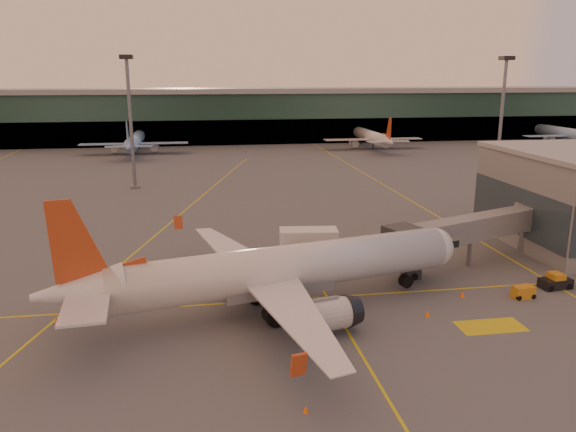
{
  "coord_description": "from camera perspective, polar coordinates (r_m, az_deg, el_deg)",
  "views": [
    {
      "loc": [
        -7.47,
        -46.99,
        22.04
      ],
      "look_at": [
        3.29,
        19.43,
        5.0
      ],
      "focal_mm": 35.0,
      "sensor_mm": 36.0,
      "label": 1
    }
  ],
  "objects": [
    {
      "name": "taxi_markings",
      "position": [
        94.09,
        -8.86,
        0.5
      ],
      "size": [
        100.12,
        173.0,
        0.01
      ],
      "color": "gold",
      "rests_on": "ground"
    },
    {
      "name": "ground",
      "position": [
        52.43,
        -0.16,
        -10.64
      ],
      "size": [
        600.0,
        600.0,
        0.0
      ],
      "primitive_type": "plane",
      "color": "#4C4F54",
      "rests_on": "ground"
    },
    {
      "name": "jet_bridge",
      "position": [
        70.18,
        18.84,
        -1.26
      ],
      "size": [
        24.3,
        11.91,
        6.08
      ],
      "color": "slate",
      "rests_on": "ground"
    },
    {
      "name": "cone_wing_right",
      "position": [
        39.78,
        1.83,
        -19.01
      ],
      "size": [
        0.4,
        0.4,
        0.51
      ],
      "color": "orange",
      "rests_on": "ground"
    },
    {
      "name": "gpu_cart",
      "position": [
        62.07,
        22.78,
        -7.15
      ],
      "size": [
        2.25,
        1.47,
        1.25
      ],
      "rotation": [
        0.0,
        0.0,
        0.09
      ],
      "color": "#C67F18",
      "rests_on": "ground"
    },
    {
      "name": "pushback_tug",
      "position": [
        66.18,
        25.55,
        -6.07
      ],
      "size": [
        3.39,
        2.05,
        1.67
      ],
      "rotation": [
        0.0,
        0.0,
        0.1
      ],
      "color": "black",
      "rests_on": "ground"
    },
    {
      "name": "mast_west_near",
      "position": [
        113.9,
        -15.75,
        10.08
      ],
      "size": [
        2.4,
        2.4,
        25.6
      ],
      "color": "slate",
      "rests_on": "ground"
    },
    {
      "name": "cone_wing_left",
      "position": [
        72.11,
        -3.26,
        -3.41
      ],
      "size": [
        0.38,
        0.38,
        0.49
      ],
      "color": "orange",
      "rests_on": "ground"
    },
    {
      "name": "cone_tail",
      "position": [
        56.21,
        -22.46,
        -9.72
      ],
      "size": [
        0.44,
        0.44,
        0.56
      ],
      "color": "orange",
      "rests_on": "ground"
    },
    {
      "name": "distant_aircraft_row",
      "position": [
        167.45,
        -2.87,
        6.63
      ],
      "size": [
        350.0,
        34.0,
        13.0
      ],
      "color": "#82A9DA",
      "rests_on": "ground"
    },
    {
      "name": "cone_fwd",
      "position": [
        54.87,
        14.0,
        -9.59
      ],
      "size": [
        0.47,
        0.47,
        0.6
      ],
      "color": "orange",
      "rests_on": "ground"
    },
    {
      "name": "catering_truck",
      "position": [
        63.9,
        2.16,
        -3.25
      ],
      "size": [
        6.81,
        3.65,
        5.06
      ],
      "rotation": [
        0.0,
        0.0,
        -0.12
      ],
      "color": "#B1192B",
      "rests_on": "ground"
    },
    {
      "name": "cone_nose",
      "position": [
        60.28,
        17.3,
        -7.59
      ],
      "size": [
        0.5,
        0.5,
        0.64
      ],
      "color": "orange",
      "rests_on": "ground"
    },
    {
      "name": "terminal",
      "position": [
        189.39,
        -7.03,
        10.09
      ],
      "size": [
        400.0,
        20.0,
        17.6
      ],
      "color": "#19382D",
      "rests_on": "ground"
    },
    {
      "name": "mast_east_near",
      "position": [
        125.83,
        20.91,
        10.03
      ],
      "size": [
        2.4,
        2.4,
        25.6
      ],
      "color": "slate",
      "rests_on": "ground"
    },
    {
      "name": "main_airplane",
      "position": [
        52.97,
        -1.47,
        -5.65
      ],
      "size": [
        40.89,
        37.2,
        12.46
      ],
      "rotation": [
        0.0,
        0.0,
        0.23
      ],
      "color": "silver",
      "rests_on": "ground"
    }
  ]
}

